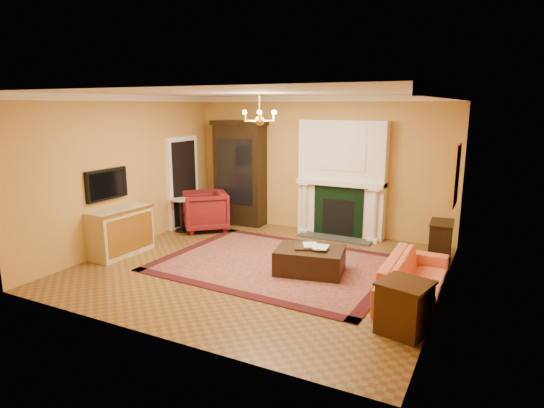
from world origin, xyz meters
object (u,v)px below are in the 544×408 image
Objects in this scene: china_cabinet at (241,175)px; leather_ottoman at (310,260)px; commode at (120,232)px; pedestal_table at (181,213)px; console_table at (440,243)px; coral_sofa at (415,272)px; end_table at (404,308)px; wingback_armchair at (205,209)px.

leather_ottoman is at bearing -42.86° from china_cabinet.
commode is at bearing -108.09° from china_cabinet.
china_cabinet is at bearing 56.26° from pedestal_table.
coral_sofa is at bearing -97.79° from console_table.
china_cabinet is 1.67m from pedestal_table.
wingback_armchair is at bearing 150.39° from end_table.
end_table is 0.57× the size of leather_ottoman.
console_table is at bearing 88.85° from end_table.
coral_sofa is at bearing -32.03° from china_cabinet.
coral_sofa reaches higher than pedestal_table.
pedestal_table is at bearing 75.65° from coral_sofa.
end_table is at bearing -24.70° from pedestal_table.
leather_ottoman is at bearing -17.13° from pedestal_table.
pedestal_table is 0.68× the size of leather_ottoman.
leather_ottoman is at bearing 142.91° from end_table.
china_cabinet reaches higher than leather_ottoman.
china_cabinet is 3.26× the size of console_table.
wingback_armchair reaches higher than leather_ottoman.
end_table is at bearing -94.67° from console_table.
coral_sofa is 3.19× the size of end_table.
wingback_armchair reaches higher than pedestal_table.
console_table is 0.65× the size of leather_ottoman.
pedestal_table is 5.51m from coral_sofa.
china_cabinet is at bearing 167.47° from console_table.
coral_sofa reaches higher than console_table.
end_table is (5.02, -2.85, -0.17)m from wingback_armchair.
wingback_armchair is 1.30× the size of pedestal_table.
china_cabinet is 1.16× the size of coral_sofa.
china_cabinet is 2.10× the size of leather_ottoman.
end_table is at bearing -41.55° from china_cabinet.
china_cabinet is 1.20m from wingback_armchair.
wingback_armchair is at bearing 144.35° from leather_ottoman.
end_table is 3.00m from console_table.
pedestal_table is 5.50m from console_table.
china_cabinet is 3.26m from commode.
console_table is (4.65, -0.74, -0.81)m from china_cabinet.
wingback_armchair is 2.22m from commode.
coral_sofa is at bearing 93.75° from end_table.
commode is 1.67× the size of console_table.
pedestal_table is 5.97m from end_table.
china_cabinet is at bearing 59.94° from coral_sofa.
console_table is (5.08, 0.15, -0.13)m from wingback_armchair.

